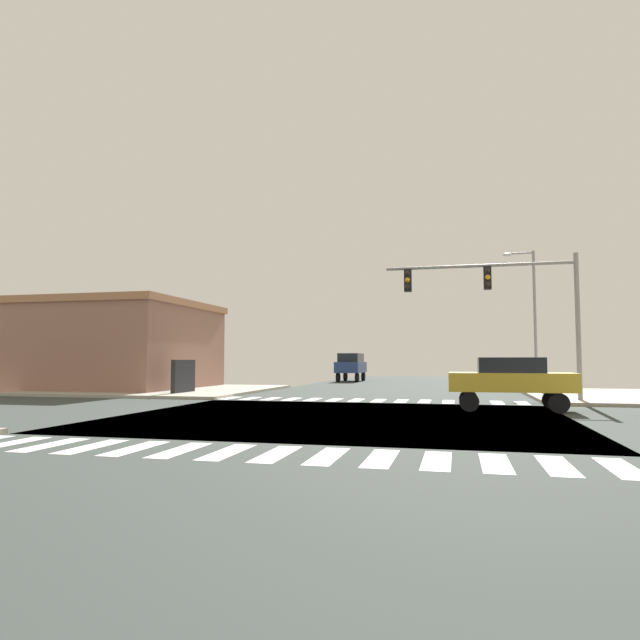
# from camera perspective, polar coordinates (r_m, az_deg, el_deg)

# --- Properties ---
(ground) EXTENTS (90.00, 90.00, 0.05)m
(ground) POSITION_cam_1_polar(r_m,az_deg,el_deg) (18.16, 2.03, -9.79)
(ground) COLOR #333B38
(sidewalk_corner_nw) EXTENTS (12.00, 12.00, 0.14)m
(sidewalk_corner_nw) POSITION_cam_1_polar(r_m,az_deg,el_deg) (34.08, -15.75, -6.80)
(sidewalk_corner_nw) COLOR #A3A092
(sidewalk_corner_nw) RESTS_ON ground
(crosswalk_near) EXTENTS (13.50, 2.00, 0.01)m
(crosswalk_near) POSITION_cam_1_polar(r_m,az_deg,el_deg) (11.24, -6.94, -13.17)
(crosswalk_near) COLOR silver
(crosswalk_near) RESTS_ON ground
(crosswalk_far) EXTENTS (13.50, 2.00, 0.01)m
(crosswalk_far) POSITION_cam_1_polar(r_m,az_deg,el_deg) (25.36, 4.81, -8.08)
(crosswalk_far) COLOR silver
(crosswalk_far) RESTS_ON ground
(traffic_signal_mast) EXTENTS (8.10, 0.55, 6.31)m
(traffic_signal_mast) POSITION_cam_1_polar(r_m,az_deg,el_deg) (25.65, 17.47, 2.68)
(traffic_signal_mast) COLOR gray
(traffic_signal_mast) RESTS_ON ground
(street_lamp) EXTENTS (1.78, 0.32, 8.08)m
(street_lamp) POSITION_cam_1_polar(r_m,az_deg,el_deg) (34.63, 20.44, 1.24)
(street_lamp) COLOR gray
(street_lamp) RESTS_ON ground
(bank_building) EXTENTS (14.17, 10.02, 5.28)m
(bank_building) POSITION_cam_1_polar(r_m,az_deg,el_deg) (37.20, -21.43, -2.46)
(bank_building) COLOR #906355
(bank_building) RESTS_ON ground
(suv_farside_2) EXTENTS (1.96, 4.60, 2.34)m
(suv_farside_2) POSITION_cam_1_polar(r_m,az_deg,el_deg) (47.58, 3.14, -4.52)
(suv_farside_2) COLOR black
(suv_farside_2) RESTS_ON ground
(sedan_trailing_1) EXTENTS (4.30, 1.80, 1.88)m
(sedan_trailing_1) POSITION_cam_1_polar(r_m,az_deg,el_deg) (21.29, 18.69, -5.65)
(sedan_trailing_1) COLOR black
(sedan_trailing_1) RESTS_ON ground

